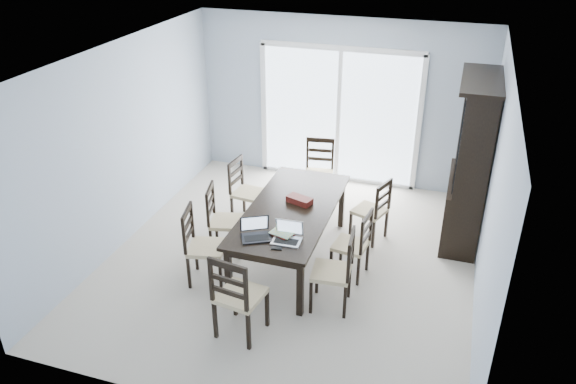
% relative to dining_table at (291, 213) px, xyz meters
% --- Properties ---
extents(floor, '(5.00, 5.00, 0.00)m').
position_rel_dining_table_xyz_m(floor, '(0.00, 0.00, -0.67)').
color(floor, '#BDB1A2').
rests_on(floor, ground).
extents(ceiling, '(5.00, 5.00, 0.00)m').
position_rel_dining_table_xyz_m(ceiling, '(0.00, 0.00, 1.93)').
color(ceiling, white).
rests_on(ceiling, back_wall).
extents(back_wall, '(4.50, 0.02, 2.60)m').
position_rel_dining_table_xyz_m(back_wall, '(0.00, 2.50, 0.63)').
color(back_wall, '#9DABBC').
rests_on(back_wall, floor).
extents(wall_left, '(0.02, 5.00, 2.60)m').
position_rel_dining_table_xyz_m(wall_left, '(-2.25, 0.00, 0.63)').
color(wall_left, '#9DABBC').
rests_on(wall_left, floor).
extents(wall_right, '(0.02, 5.00, 2.60)m').
position_rel_dining_table_xyz_m(wall_right, '(2.25, 0.00, 0.63)').
color(wall_right, '#9DABBC').
rests_on(wall_right, floor).
extents(balcony, '(4.50, 2.00, 0.10)m').
position_rel_dining_table_xyz_m(balcony, '(0.00, 3.50, -0.72)').
color(balcony, gray).
rests_on(balcony, ground).
extents(railing, '(4.50, 0.06, 1.10)m').
position_rel_dining_table_xyz_m(railing, '(0.00, 4.50, -0.12)').
color(railing, '#99999E').
rests_on(railing, balcony).
extents(dining_table, '(1.00, 2.20, 0.75)m').
position_rel_dining_table_xyz_m(dining_table, '(0.00, 0.00, 0.00)').
color(dining_table, black).
rests_on(dining_table, floor).
extents(china_hutch, '(0.50, 1.38, 2.20)m').
position_rel_dining_table_xyz_m(china_hutch, '(2.02, 1.25, 0.40)').
color(china_hutch, black).
rests_on(china_hutch, floor).
extents(sliding_door, '(2.52, 0.05, 2.18)m').
position_rel_dining_table_xyz_m(sliding_door, '(0.00, 2.48, 0.41)').
color(sliding_door, silver).
rests_on(sliding_door, floor).
extents(chair_left_near, '(0.51, 0.50, 1.11)m').
position_rel_dining_table_xyz_m(chair_left_near, '(-0.91, -0.73, -0.09)').
color(chair_left_near, black).
rests_on(chair_left_near, floor).
extents(chair_left_mid, '(0.49, 0.49, 1.07)m').
position_rel_dining_table_xyz_m(chair_left_mid, '(-0.93, -0.08, -0.11)').
color(chair_left_mid, black).
rests_on(chair_left_mid, floor).
extents(chair_left_far, '(0.45, 0.44, 1.05)m').
position_rel_dining_table_xyz_m(chair_left_far, '(-0.96, 0.78, -0.12)').
color(chair_left_far, black).
rests_on(chair_left_far, floor).
extents(chair_right_near, '(0.46, 0.45, 1.10)m').
position_rel_dining_table_xyz_m(chair_right_near, '(0.79, -0.73, -0.09)').
color(chair_right_near, black).
rests_on(chair_right_near, floor).
extents(chair_right_mid, '(0.44, 0.43, 1.02)m').
position_rel_dining_table_xyz_m(chair_right_mid, '(0.86, -0.10, -0.14)').
color(chair_right_mid, black).
rests_on(chair_right_mid, floor).
extents(chair_right_far, '(0.50, 0.50, 1.03)m').
position_rel_dining_table_xyz_m(chair_right_far, '(0.92, 0.78, -0.13)').
color(chair_right_far, black).
rests_on(chair_right_far, floor).
extents(chair_end_near, '(0.50, 0.51, 1.17)m').
position_rel_dining_table_xyz_m(chair_end_near, '(-0.10, -1.55, -0.05)').
color(chair_end_near, black).
rests_on(chair_end_near, floor).
extents(chair_end_far, '(0.48, 0.49, 1.12)m').
position_rel_dining_table_xyz_m(chair_end_far, '(-0.09, 1.67, -0.08)').
color(chair_end_far, black).
rests_on(chair_end_far, floor).
extents(laptop_dark, '(0.39, 0.35, 0.22)m').
position_rel_dining_table_xyz_m(laptop_dark, '(-0.16, -0.79, 0.13)').
color(laptop_dark, black).
rests_on(laptop_dark, dining_table).
extents(laptop_silver, '(0.33, 0.24, 0.22)m').
position_rel_dining_table_xyz_m(laptop_silver, '(0.18, -0.75, 0.13)').
color(laptop_silver, '#B3B3B6').
rests_on(laptop_silver, dining_table).
extents(book_stack, '(0.30, 0.25, 0.04)m').
position_rel_dining_table_xyz_m(book_stack, '(0.09, -0.63, 0.10)').
color(book_stack, maroon).
rests_on(book_stack, dining_table).
extents(cell_phone, '(0.13, 0.07, 0.01)m').
position_rel_dining_table_xyz_m(cell_phone, '(0.12, -0.91, 0.08)').
color(cell_phone, black).
rests_on(cell_phone, dining_table).
extents(game_box, '(0.35, 0.25, 0.08)m').
position_rel_dining_table_xyz_m(game_box, '(0.06, 0.15, 0.12)').
color(game_box, '#4F110F').
rests_on(game_box, dining_table).
extents(hot_tub, '(1.67, 1.49, 0.86)m').
position_rel_dining_table_xyz_m(hot_tub, '(-0.50, 3.65, -0.24)').
color(hot_tub, brown).
rests_on(hot_tub, balcony).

